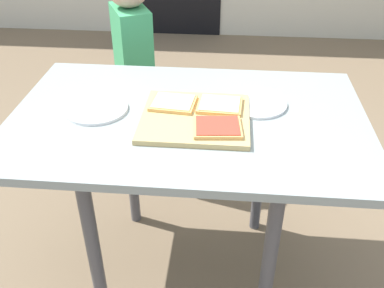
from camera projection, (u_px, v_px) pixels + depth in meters
The scene contains 9 objects.
ground_plane at pixel (189, 269), 1.82m from camera, with size 16.00×16.00×0.00m, color #766149.
dining_table at pixel (188, 138), 1.46m from camera, with size 1.15×0.74×0.74m.
cutting_board at pixel (195, 118), 1.38m from camera, with size 0.34×0.32×0.02m, color tan.
pizza_slice_far_right at pixel (220, 105), 1.42m from camera, with size 0.15×0.13×0.01m.
pizza_slice_far_left at pixel (173, 103), 1.43m from camera, with size 0.15×0.14×0.01m.
pizza_slice_near_right at pixel (217, 127), 1.30m from camera, with size 0.15×0.13×0.01m.
plate_white_right at pixel (256, 103), 1.47m from camera, with size 0.21×0.21×0.01m, color white.
plate_white_left at pixel (96, 109), 1.43m from camera, with size 0.21×0.21×0.01m, color silver.
child_left at pixel (134, 62), 2.05m from camera, with size 0.23×0.28×1.07m.
Camera 1 is at (0.12, -1.21, 1.45)m, focal length 40.79 mm.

